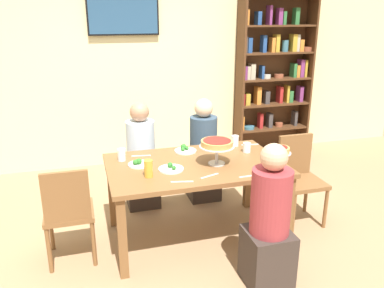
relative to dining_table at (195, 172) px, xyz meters
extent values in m
plane|color=#9E7A56|center=(0.00, 0.00, -0.65)|extent=(12.00, 12.00, 0.00)
cube|color=beige|center=(0.00, 2.20, 0.75)|extent=(8.00, 0.12, 2.80)
cube|color=brown|center=(0.00, 0.00, 0.07)|extent=(1.56, 0.97, 0.04)
cube|color=brown|center=(-0.72, -0.43, -0.30)|extent=(0.07, 0.07, 0.70)
cube|color=brown|center=(0.72, -0.43, -0.30)|extent=(0.07, 0.07, 0.70)
cube|color=brown|center=(-0.72, 0.43, -0.30)|extent=(0.07, 0.07, 0.70)
cube|color=brown|center=(0.72, 0.43, -0.30)|extent=(0.07, 0.07, 0.70)
cube|color=#4C2D19|center=(1.25, 1.98, 0.45)|extent=(0.03, 0.30, 2.20)
cube|color=#4C2D19|center=(2.32, 1.98, 0.45)|extent=(0.03, 0.30, 2.20)
cube|color=#4C2D19|center=(1.78, 2.12, 0.45)|extent=(1.10, 0.02, 2.20)
cube|color=#4C2D19|center=(1.78, 1.98, -0.64)|extent=(1.04, 0.28, 0.02)
cube|color=#4C2D19|center=(1.78, 1.98, -0.27)|extent=(1.04, 0.28, 0.02)
cube|color=#4C2D19|center=(1.78, 1.98, 0.09)|extent=(1.04, 0.28, 0.02)
cube|color=#4C2D19|center=(1.78, 1.98, 0.46)|extent=(1.04, 0.28, 0.02)
cube|color=#4C2D19|center=(1.78, 1.98, 0.83)|extent=(1.04, 0.28, 0.02)
cube|color=#4C2D19|center=(1.78, 1.98, 1.19)|extent=(1.04, 0.28, 0.02)
cube|color=orange|center=(1.30, 1.98, -0.16)|extent=(0.04, 0.13, 0.20)
cylinder|color=#3D7084|center=(1.41, 1.98, -0.24)|extent=(0.17, 0.17, 0.04)
cube|color=maroon|center=(1.60, 1.98, -0.15)|extent=(0.05, 0.10, 0.22)
cube|color=#3D3838|center=(1.75, 1.98, -0.16)|extent=(0.06, 0.12, 0.21)
cylinder|color=brown|center=(1.91, 1.98, -0.23)|extent=(0.11, 0.11, 0.06)
cube|color=#3D3838|center=(2.16, 1.98, -0.15)|extent=(0.05, 0.12, 0.22)
cube|color=maroon|center=(1.30, 1.98, 0.19)|extent=(0.04, 0.10, 0.16)
cube|color=#B7932D|center=(1.36, 1.98, 0.19)|extent=(0.07, 0.13, 0.16)
cube|color=orange|center=(1.53, 1.98, 0.23)|extent=(0.07, 0.13, 0.25)
cube|color=#3D3838|center=(1.67, 1.98, 0.20)|extent=(0.07, 0.13, 0.18)
cube|color=maroon|center=(1.89, 1.98, 0.22)|extent=(0.05, 0.13, 0.24)
cube|color=#B7932D|center=(2.00, 1.98, 0.23)|extent=(0.04, 0.13, 0.25)
cube|color=#2D6B38|center=(2.05, 1.98, 0.19)|extent=(0.06, 0.13, 0.17)
cube|color=#7A3370|center=(2.22, 1.98, 0.22)|extent=(0.06, 0.13, 0.22)
cube|color=#7A3370|center=(1.31, 1.98, 0.57)|extent=(0.05, 0.13, 0.19)
cube|color=#B2A88E|center=(1.36, 1.98, 0.56)|extent=(0.05, 0.13, 0.18)
cube|color=#B2A88E|center=(1.42, 1.98, 0.58)|extent=(0.07, 0.13, 0.22)
cube|color=navy|center=(1.58, 1.98, 0.56)|extent=(0.04, 0.11, 0.18)
cylinder|color=beige|center=(1.66, 1.98, 0.50)|extent=(0.12, 0.12, 0.05)
cylinder|color=brown|center=(1.85, 1.98, 0.50)|extent=(0.13, 0.13, 0.05)
cube|color=#2D6B38|center=(2.08, 1.98, 0.57)|extent=(0.05, 0.13, 0.20)
cube|color=orange|center=(2.13, 1.98, 0.56)|extent=(0.05, 0.13, 0.17)
cube|color=#7A3370|center=(2.20, 1.98, 0.60)|extent=(0.06, 0.13, 0.25)
cube|color=#B7932D|center=(2.26, 1.98, 0.59)|extent=(0.04, 0.13, 0.24)
cube|color=#3D3838|center=(1.30, 1.98, 0.95)|extent=(0.04, 0.13, 0.22)
cube|color=navy|center=(1.36, 1.98, 0.94)|extent=(0.06, 0.13, 0.20)
cube|color=navy|center=(1.58, 1.98, 0.95)|extent=(0.05, 0.11, 0.23)
cube|color=orange|center=(1.71, 1.98, 0.94)|extent=(0.05, 0.11, 0.20)
cube|color=#B7932D|center=(1.77, 1.98, 0.96)|extent=(0.06, 0.13, 0.24)
cylinder|color=#3D7084|center=(1.92, 1.98, 0.92)|extent=(0.09, 0.09, 0.16)
cube|color=#B7932D|center=(2.04, 1.98, 0.96)|extent=(0.07, 0.13, 0.24)
cube|color=#B2A88E|center=(2.10, 1.98, 0.96)|extent=(0.04, 0.12, 0.23)
cube|color=orange|center=(2.16, 1.98, 0.92)|extent=(0.06, 0.13, 0.16)
cylinder|color=brown|center=(2.27, 1.98, 0.87)|extent=(0.16, 0.16, 0.06)
cube|color=orange|center=(1.30, 1.98, 1.31)|extent=(0.04, 0.13, 0.20)
cube|color=navy|center=(1.48, 1.98, 1.29)|extent=(0.05, 0.13, 0.18)
cube|color=#7A3370|center=(1.64, 1.98, 1.33)|extent=(0.04, 0.13, 0.25)
cube|color=#7A3370|center=(1.80, 1.98, 1.32)|extent=(0.06, 0.10, 0.22)
cube|color=#2D6B38|center=(1.86, 1.98, 1.29)|extent=(0.05, 0.12, 0.18)
cube|color=#2D6B38|center=(2.05, 1.98, 1.32)|extent=(0.06, 0.11, 0.22)
cube|color=black|center=(-0.32, 2.11, 1.35)|extent=(0.90, 0.05, 0.53)
cube|color=navy|center=(-0.32, 2.08, 1.35)|extent=(0.86, 0.01, 0.49)
cube|color=#382D28|center=(0.33, 0.78, -0.43)|extent=(0.34, 0.34, 0.45)
cylinder|color=#33475B|center=(0.33, 0.78, 0.05)|extent=(0.30, 0.30, 0.50)
sphere|color=beige|center=(0.33, 0.78, 0.40)|extent=(0.20, 0.20, 0.20)
cube|color=#382D28|center=(-0.36, 0.79, -0.43)|extent=(0.34, 0.34, 0.45)
cylinder|color=silver|center=(-0.36, 0.79, 0.05)|extent=(0.30, 0.30, 0.50)
sphere|color=#A87A5B|center=(-0.36, 0.79, 0.40)|extent=(0.20, 0.20, 0.20)
cube|color=#382D28|center=(0.34, -0.80, -0.43)|extent=(0.34, 0.34, 0.45)
cylinder|color=#993338|center=(0.34, -0.80, 0.05)|extent=(0.30, 0.30, 0.50)
sphere|color=tan|center=(0.34, -0.80, 0.40)|extent=(0.20, 0.20, 0.20)
cube|color=brown|center=(1.09, -0.03, -0.22)|extent=(0.40, 0.40, 0.04)
cube|color=brown|center=(1.09, 0.15, 0.01)|extent=(0.36, 0.04, 0.42)
cylinder|color=brown|center=(1.27, -0.21, -0.45)|extent=(0.04, 0.04, 0.41)
cylinder|color=brown|center=(0.92, -0.21, -0.45)|extent=(0.04, 0.04, 0.41)
cylinder|color=brown|center=(1.27, 0.14, -0.45)|extent=(0.04, 0.04, 0.41)
cylinder|color=brown|center=(0.92, 0.14, -0.45)|extent=(0.04, 0.04, 0.41)
cube|color=brown|center=(-1.11, -0.03, -0.22)|extent=(0.40, 0.40, 0.04)
cube|color=brown|center=(-1.11, -0.21, 0.01)|extent=(0.36, 0.04, 0.42)
cylinder|color=brown|center=(-1.29, 0.14, -0.45)|extent=(0.04, 0.04, 0.41)
cylinder|color=brown|center=(-0.94, 0.14, -0.45)|extent=(0.04, 0.04, 0.41)
cylinder|color=brown|center=(-1.29, -0.21, -0.45)|extent=(0.04, 0.04, 0.41)
cylinder|color=brown|center=(-0.94, -0.21, -0.45)|extent=(0.04, 0.04, 0.41)
cylinder|color=silver|center=(0.18, -0.07, 0.09)|extent=(0.15, 0.15, 0.01)
cylinder|color=silver|center=(0.18, -0.07, 0.18)|extent=(0.03, 0.03, 0.15)
cylinder|color=silver|center=(0.18, -0.07, 0.25)|extent=(0.31, 0.31, 0.01)
cylinder|color=tan|center=(0.18, -0.07, 0.28)|extent=(0.28, 0.28, 0.05)
cylinder|color=maroon|center=(0.18, -0.07, 0.31)|extent=(0.25, 0.25, 0.00)
cylinder|color=silver|center=(0.62, -0.38, 0.09)|extent=(0.15, 0.15, 0.01)
cylinder|color=silver|center=(0.62, -0.38, 0.18)|extent=(0.03, 0.03, 0.15)
cylinder|color=silver|center=(0.62, -0.38, 0.26)|extent=(0.20, 0.20, 0.01)
cylinder|color=tan|center=(0.62, -0.38, 0.28)|extent=(0.17, 0.17, 0.05)
cylinder|color=maroon|center=(0.62, -0.38, 0.31)|extent=(0.14, 0.14, 0.00)
cylinder|color=white|center=(0.00, 0.33, 0.10)|extent=(0.21, 0.21, 0.01)
sphere|color=#2D7028|center=(0.02, 0.33, 0.12)|extent=(0.04, 0.04, 0.04)
sphere|color=#2D7028|center=(-0.01, 0.35, 0.13)|extent=(0.06, 0.06, 0.06)
sphere|color=#2D7028|center=(-0.03, 0.31, 0.12)|extent=(0.04, 0.04, 0.04)
cylinder|color=white|center=(-0.24, -0.09, 0.10)|extent=(0.22, 0.22, 0.01)
sphere|color=#2D7028|center=(-0.25, -0.07, 0.13)|extent=(0.05, 0.05, 0.05)
sphere|color=#2D7028|center=(-0.23, -0.13, 0.12)|extent=(0.04, 0.04, 0.04)
cylinder|color=white|center=(-0.48, 0.10, 0.10)|extent=(0.20, 0.20, 0.01)
sphere|color=#2D7028|center=(-0.50, 0.10, 0.12)|extent=(0.04, 0.04, 0.04)
sphere|color=#2D7028|center=(-0.49, 0.09, 0.13)|extent=(0.05, 0.05, 0.05)
sphere|color=#2D7028|center=(-0.52, 0.08, 0.13)|extent=(0.05, 0.05, 0.05)
cylinder|color=gold|center=(-0.45, -0.18, 0.16)|extent=(0.07, 0.07, 0.14)
cylinder|color=white|center=(-0.62, 0.25, 0.14)|extent=(0.07, 0.07, 0.11)
cylinder|color=white|center=(0.52, 0.35, 0.14)|extent=(0.07, 0.07, 0.11)
cylinder|color=white|center=(0.56, 0.15, 0.13)|extent=(0.07, 0.07, 0.09)
cube|color=silver|center=(-0.22, -0.36, 0.09)|extent=(0.18, 0.05, 0.00)
cube|color=silver|center=(0.03, -0.31, 0.09)|extent=(0.18, 0.08, 0.00)
cube|color=silver|center=(-0.43, 0.32, 0.09)|extent=(0.18, 0.04, 0.00)
cube|color=silver|center=(0.34, -0.41, 0.09)|extent=(0.18, 0.02, 0.00)
cube|color=silver|center=(0.68, 0.34, 0.09)|extent=(0.18, 0.04, 0.00)
camera|label=1|loc=(-0.94, -3.15, 1.37)|focal=36.90mm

